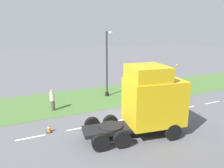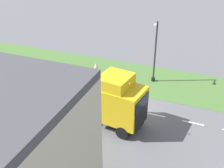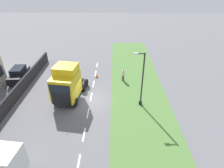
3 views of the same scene
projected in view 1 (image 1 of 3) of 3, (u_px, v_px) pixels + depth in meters
ground_plane at (129, 119)px, 16.66m from camera, size 120.00×120.00×0.00m
grass_verge at (100, 97)px, 21.94m from camera, size 7.00×44.00×0.01m
lane_markings at (121, 120)px, 16.38m from camera, size 0.16×21.00×0.00m
lorry_cab at (150, 101)px, 13.80m from camera, size 3.50×6.55×4.65m
lamp_post at (107, 68)px, 21.46m from camera, size 1.31×0.38×6.43m
pedestrian at (52, 100)px, 18.10m from camera, size 0.39×0.39×1.82m
traffic_cone_lead at (49, 128)px, 14.46m from camera, size 0.36×0.36×0.58m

